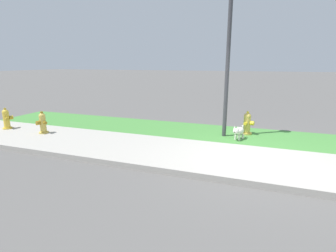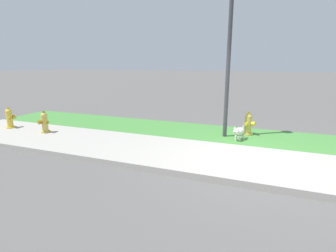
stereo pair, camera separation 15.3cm
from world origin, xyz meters
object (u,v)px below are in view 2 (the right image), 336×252
fire_hydrant_far_end (10,118)px  small_white_dog (239,132)px  fire_hydrant_across_street (44,123)px  street_lamp (230,29)px  fire_hydrant_near_corner (248,124)px

fire_hydrant_far_end → small_white_dog: (6.96, 1.27, -0.09)m
fire_hydrant_across_street → fire_hydrant_far_end: fire_hydrant_far_end is taller
fire_hydrant_across_street → street_lamp: size_ratio=0.15×
fire_hydrant_across_street → fire_hydrant_near_corner: (5.65, 1.96, 0.01)m
fire_hydrant_far_end → small_white_dog: bearing=38.0°
fire_hydrant_across_street → street_lamp: (5.06, 1.54, 2.58)m
small_white_dog → street_lamp: bearing=-99.7°
fire_hydrant_near_corner → fire_hydrant_across_street: bearing=-55.6°
fire_hydrant_near_corner → small_white_dog: fire_hydrant_near_corner is taller
fire_hydrant_near_corner → street_lamp: bearing=-39.5°
street_lamp → fire_hydrant_far_end: bearing=-167.1°
fire_hydrant_across_street → street_lamp: street_lamp is taller
fire_hydrant_across_street → fire_hydrant_far_end: bearing=16.0°
small_white_dog → fire_hydrant_across_street: bearing=-57.0°
fire_hydrant_across_street → street_lamp: 5.88m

